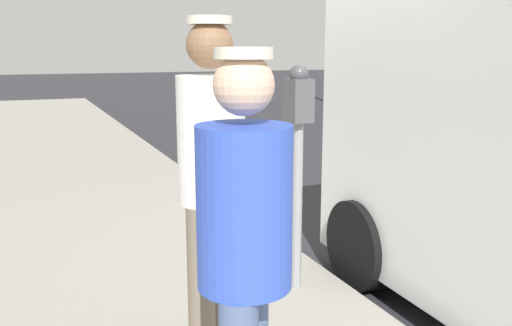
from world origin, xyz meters
TOP-DOWN VIEW (x-y plane):
  - ground_plane at (0.00, 0.00)m, footprint 80.00×80.00m
  - parking_meter_near at (1.35, 0.37)m, footprint 0.14×0.18m
  - pedestrian_in_white at (2.15, 0.97)m, footprint 0.34×0.34m
  - pedestrian_in_blue at (2.32, 1.84)m, footprint 0.34×0.34m

SIDE VIEW (x-z plane):
  - ground_plane at x=0.00m, z-range 0.00..0.00m
  - pedestrian_in_blue at x=2.32m, z-range 0.26..1.89m
  - pedestrian_in_white at x=2.15m, z-range 0.29..2.06m
  - parking_meter_near at x=1.35m, z-range 0.42..1.94m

